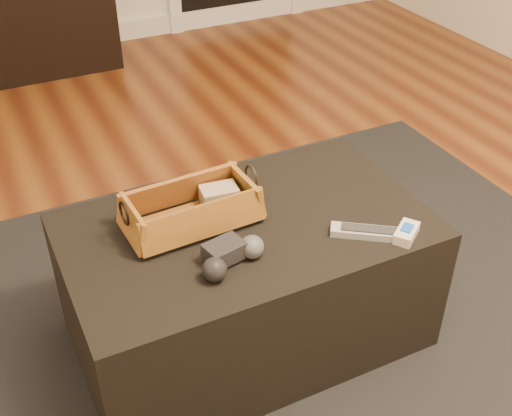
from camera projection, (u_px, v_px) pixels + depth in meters
name	position (u px, v px, depth m)	size (l,w,h in m)	color
floor	(226.00, 361.00, 1.92)	(5.00, 5.50, 0.01)	brown
baseboard	(43.00, 43.00, 3.89)	(5.00, 0.04, 0.12)	white
area_rug	(254.00, 344.00, 1.97)	(2.60, 2.00, 0.01)	black
ottoman	(247.00, 281.00, 1.88)	(1.00, 0.60, 0.42)	black
tv_remote	(188.00, 221.00, 1.73)	(0.20, 0.04, 0.02)	black
cloth_bundle	(219.00, 196.00, 1.80)	(0.10, 0.07, 0.06)	tan
wicker_basket	(192.00, 210.00, 1.74)	(0.38, 0.21, 0.13)	#8D5C1F
game_controller	(230.00, 255.00, 1.60)	(0.20, 0.14, 0.06)	black
silver_remote	(370.00, 232.00, 1.71)	(0.20, 0.16, 0.02)	#B4B7BD
cream_gadget	(406.00, 233.00, 1.70)	(0.10, 0.09, 0.03)	beige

